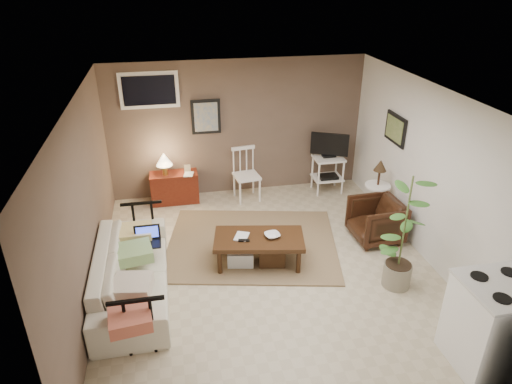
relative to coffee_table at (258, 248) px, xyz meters
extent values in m
plane|color=#C1B293|center=(0.12, -0.10, -0.26)|extent=(5.00, 5.00, 0.00)
cube|color=black|center=(-0.43, 2.37, 1.19)|extent=(0.50, 0.03, 0.60)
cube|color=black|center=(2.34, 0.95, 1.26)|extent=(0.03, 0.60, 0.45)
cube|color=white|center=(-1.33, 2.37, 1.69)|extent=(0.96, 0.03, 0.60)
cube|color=olive|center=(0.01, 0.51, -0.25)|extent=(2.87, 2.49, 0.02)
cube|color=#3E2311|center=(0.01, 0.00, 0.15)|extent=(1.32, 0.85, 0.06)
cylinder|color=#3E2311|center=(-0.56, -0.13, -0.06)|extent=(0.07, 0.07, 0.39)
cylinder|color=#3E2311|center=(0.49, -0.33, -0.06)|extent=(0.07, 0.07, 0.39)
cylinder|color=#3E2311|center=(-0.47, 0.33, -0.06)|extent=(0.07, 0.07, 0.39)
cylinder|color=#3E2311|center=(0.57, 0.13, -0.06)|extent=(0.07, 0.07, 0.39)
cube|color=black|center=(-0.21, -0.06, 0.20)|extent=(0.16, 0.08, 0.02)
cube|color=#473019|center=(0.19, -0.04, -0.12)|extent=(0.41, 0.37, 0.27)
cube|color=silver|center=(-0.24, 0.05, -0.14)|extent=(0.41, 0.37, 0.22)
imported|color=silver|center=(-1.68, -0.30, 0.17)|extent=(0.64, 2.20, 0.86)
cube|color=black|center=(-1.47, 0.02, 0.24)|extent=(0.34, 0.23, 0.02)
cube|color=black|center=(-1.47, 0.14, 0.36)|extent=(0.34, 0.02, 0.21)
cube|color=blue|center=(-1.47, 0.13, 0.36)|extent=(0.29, 0.00, 0.17)
cube|color=maroon|center=(-1.06, 2.15, 0.01)|extent=(0.82, 0.36, 0.55)
cylinder|color=#B7A246|center=(-1.20, 2.11, 0.38)|extent=(0.09, 0.09, 0.18)
cone|color=#FFE8B7|center=(-1.20, 2.11, 0.58)|extent=(0.27, 0.27, 0.22)
cube|color=tan|center=(-0.82, 2.17, 0.35)|extent=(0.11, 0.02, 0.14)
cube|color=white|center=(0.20, 2.01, 0.18)|extent=(0.47, 0.47, 0.04)
cylinder|color=white|center=(0.05, 1.80, -0.05)|extent=(0.04, 0.04, 0.42)
cylinder|color=white|center=(0.40, 1.85, -0.05)|extent=(0.04, 0.04, 0.42)
cylinder|color=white|center=(0.00, 2.16, -0.05)|extent=(0.04, 0.04, 0.42)
cylinder|color=white|center=(0.36, 2.21, -0.05)|extent=(0.04, 0.04, 0.42)
cube|color=white|center=(0.17, 2.19, 0.64)|extent=(0.42, 0.10, 0.06)
cube|color=white|center=(1.71, 2.03, 0.39)|extent=(0.53, 0.43, 0.04)
cube|color=white|center=(1.71, 2.03, 0.01)|extent=(0.53, 0.43, 0.03)
cylinder|color=white|center=(1.48, 1.85, 0.08)|extent=(0.03, 0.03, 0.67)
cylinder|color=white|center=(1.94, 1.85, 0.08)|extent=(0.03, 0.03, 0.67)
cylinder|color=white|center=(1.48, 2.22, 0.08)|extent=(0.03, 0.03, 0.67)
cylinder|color=white|center=(1.94, 2.22, 0.08)|extent=(0.03, 0.03, 0.67)
cube|color=black|center=(1.71, 2.03, 0.44)|extent=(0.24, 0.13, 0.03)
cube|color=black|center=(1.71, 2.03, 0.66)|extent=(0.63, 0.33, 0.40)
cube|color=#F3B05E|center=(1.71, 2.03, 0.66)|extent=(0.52, 0.26, 0.33)
cube|color=black|center=(1.71, 1.99, 0.03)|extent=(0.34, 0.24, 0.10)
cylinder|color=white|center=(2.11, 0.83, -0.24)|extent=(0.28, 0.28, 0.03)
cylinder|color=white|center=(2.11, 0.83, 0.06)|extent=(0.06, 0.06, 0.60)
cylinder|color=white|center=(2.11, 0.83, 0.37)|extent=(0.40, 0.40, 0.03)
cylinder|color=black|center=(2.11, 0.83, 0.53)|extent=(0.04, 0.04, 0.26)
cone|color=#342415|center=(2.11, 0.83, 0.73)|extent=(0.20, 0.20, 0.18)
imported|color=black|center=(1.87, 0.30, 0.10)|extent=(0.68, 0.72, 0.71)
cylinder|color=gray|center=(1.68, -0.81, -0.10)|extent=(0.36, 0.36, 0.32)
cylinder|color=#4C602D|center=(1.68, -0.81, 0.69)|extent=(0.02, 0.02, 1.25)
cube|color=white|center=(2.00, -2.19, 0.22)|extent=(0.75, 0.70, 0.96)
cube|color=silver|center=(2.00, -2.19, 0.72)|extent=(0.77, 0.72, 0.03)
cylinder|color=black|center=(1.83, -2.36, 0.74)|extent=(0.17, 0.17, 0.01)
cylinder|color=black|center=(1.83, -2.02, 0.74)|extent=(0.17, 0.17, 0.01)
cylinder|color=black|center=(2.17, -2.02, 0.74)|extent=(0.17, 0.17, 0.01)
imported|color=#3E2311|center=(0.19, -0.03, 0.28)|extent=(0.21, 0.08, 0.21)
imported|color=#3E2311|center=(-0.30, 0.08, 0.30)|extent=(0.17, 0.09, 0.24)
imported|color=#3E2311|center=(-0.89, 2.04, 0.39)|extent=(0.16, 0.05, 0.21)
camera|label=1|loc=(-1.07, -5.19, 3.51)|focal=32.00mm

